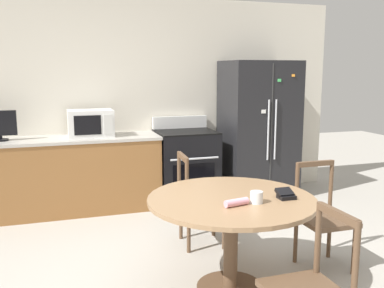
{
  "coord_description": "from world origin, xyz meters",
  "views": [
    {
      "loc": [
        -1.18,
        -2.88,
        1.68
      ],
      "look_at": [
        0.11,
        1.15,
        0.95
      ],
      "focal_mm": 40.0,
      "sensor_mm": 36.0,
      "label": 1
    }
  ],
  "objects": [
    {
      "name": "wallet",
      "position": [
        0.42,
        -0.17,
        0.77
      ],
      "size": [
        0.12,
        0.13,
        0.07
      ],
      "color": "black",
      "rests_on": "dining_table"
    },
    {
      "name": "refrigerator",
      "position": [
        1.39,
        2.22,
        0.9
      ],
      "size": [
        0.92,
        0.74,
        1.8
      ],
      "color": "black",
      "rests_on": "ground_plane"
    },
    {
      "name": "dining_table",
      "position": [
        0.05,
        -0.03,
        0.61
      ],
      "size": [
        1.27,
        1.27,
        0.74
      ],
      "color": "#997551",
      "rests_on": "ground_plane"
    },
    {
      "name": "microwave",
      "position": [
        -0.79,
        2.3,
        1.06
      ],
      "size": [
        0.52,
        0.36,
        0.32
      ],
      "color": "white",
      "rests_on": "kitchen_counter"
    },
    {
      "name": "oven_range",
      "position": [
        0.39,
        2.26,
        0.47
      ],
      "size": [
        0.74,
        0.68,
        1.08
      ],
      "color": "black",
      "rests_on": "ground_plane"
    },
    {
      "name": "dining_chair_far",
      "position": [
        0.1,
        0.88,
        0.43
      ],
      "size": [
        0.45,
        0.45,
        0.9
      ],
      "rotation": [
        0.0,
        0.0,
        4.64
      ],
      "color": "brown",
      "rests_on": "ground_plane"
    },
    {
      "name": "folded_napkin",
      "position": [
        -0.0,
        -0.23,
        0.77
      ],
      "size": [
        0.19,
        0.09,
        0.05
      ],
      "color": "pink",
      "rests_on": "dining_table"
    },
    {
      "name": "dining_chair_right",
      "position": [
        0.95,
        0.09,
        0.43
      ],
      "size": [
        0.42,
        0.42,
        0.9
      ],
      "rotation": [
        0.0,
        0.0,
        3.13
      ],
      "color": "brown",
      "rests_on": "ground_plane"
    },
    {
      "name": "ground_plane",
      "position": [
        0.0,
        0.0,
        0.0
      ],
      "size": [
        14.0,
        14.0,
        0.0
      ],
      "primitive_type": "plane",
      "color": "#B2ADA3"
    },
    {
      "name": "candle_glass",
      "position": [
        0.16,
        -0.21,
        0.78
      ],
      "size": [
        0.09,
        0.09,
        0.09
      ],
      "color": "silver",
      "rests_on": "dining_table"
    },
    {
      "name": "countertop_tv",
      "position": [
        -1.78,
        2.28,
        1.08
      ],
      "size": [
        0.35,
        0.16,
        0.34
      ],
      "color": "black",
      "rests_on": "kitchen_counter"
    },
    {
      "name": "kitchen_counter",
      "position": [
        -1.1,
        2.29,
        0.45
      ],
      "size": [
        2.23,
        0.64,
        0.9
      ],
      "color": "#936033",
      "rests_on": "ground_plane"
    },
    {
      "name": "back_wall",
      "position": [
        0.0,
        2.65,
        1.3
      ],
      "size": [
        5.2,
        0.1,
        2.6
      ],
      "color": "silver",
      "rests_on": "ground_plane"
    }
  ]
}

